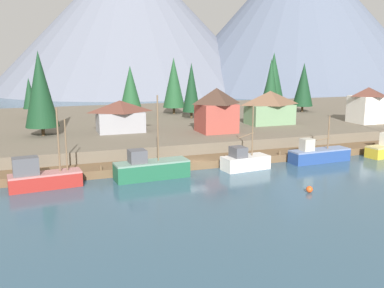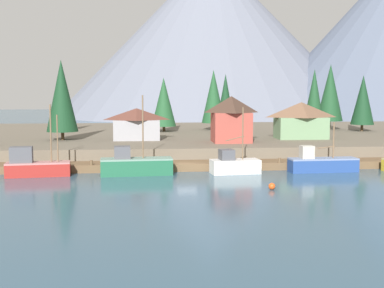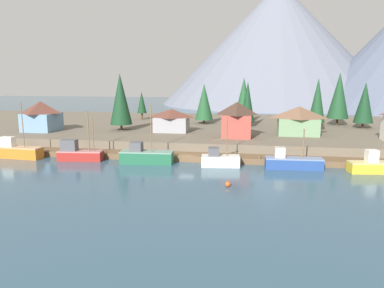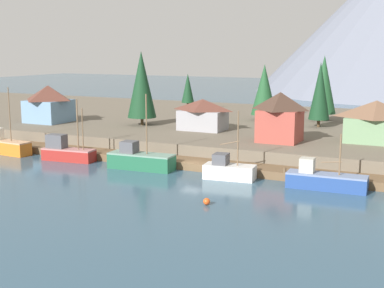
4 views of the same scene
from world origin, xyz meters
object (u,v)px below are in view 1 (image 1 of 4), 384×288
(house_white, at_px, (368,105))
(conifer_near_left, at_px, (174,83))
(fishing_boat_red, at_px, (41,177))
(conifer_back_right, at_px, (29,93))
(fishing_boat_blue, at_px, (318,154))
(conifer_mid_left, at_px, (271,84))
(conifer_mid_right, at_px, (191,87))
(house_grey, at_px, (120,116))
(channel_buoy, at_px, (309,189))
(conifer_back_left, at_px, (303,85))
(fishing_boat_green, at_px, (150,168))
(house_green, at_px, (270,107))
(conifer_centre, at_px, (40,89))
(conifer_near_right, at_px, (130,89))
(fishing_boat_white, at_px, (244,161))
(house_red, at_px, (216,110))

(house_white, xyz_separation_m, conifer_near_left, (-29.01, 24.47, 3.29))
(fishing_boat_red, xyz_separation_m, conifer_back_right, (-1.56, 41.42, 6.03))
(fishing_boat_blue, bearing_deg, conifer_mid_left, 71.22)
(fishing_boat_red, distance_m, conifer_back_right, 41.89)
(fishing_boat_red, bearing_deg, fishing_boat_blue, -5.44)
(conifer_mid_right, bearing_deg, house_grey, -144.50)
(channel_buoy, bearing_deg, conifer_back_left, 56.67)
(fishing_boat_green, height_order, conifer_near_left, conifer_near_left)
(fishing_boat_red, xyz_separation_m, fishing_boat_green, (12.02, -0.10, -0.06))
(house_green, bearing_deg, fishing_boat_green, -145.02)
(house_white, height_order, conifer_centre, conifer_centre)
(conifer_near_right, bearing_deg, conifer_mid_right, -22.08)
(fishing_boat_blue, distance_m, channel_buoy, 14.52)
(conifer_near_right, bearing_deg, fishing_boat_white, -78.38)
(fishing_boat_red, height_order, fishing_boat_green, fishing_boat_green)
(conifer_mid_right, bearing_deg, conifer_back_left, 3.84)
(fishing_boat_red, distance_m, fishing_boat_white, 24.26)
(fishing_boat_green, distance_m, conifer_near_right, 36.09)
(conifer_near_right, distance_m, conifer_mid_left, 27.61)
(house_white, relative_size, conifer_near_right, 0.63)
(conifer_near_left, distance_m, conifer_back_right, 28.76)
(house_grey, distance_m, house_white, 44.22)
(house_green, relative_size, house_grey, 1.11)
(fishing_boat_blue, xyz_separation_m, house_white, (20.41, 13.82, 4.72))
(fishing_boat_blue, height_order, house_white, house_white)
(conifer_mid_left, bearing_deg, conifer_back_left, 25.95)
(fishing_boat_red, relative_size, house_red, 1.25)
(house_grey, xyz_separation_m, conifer_centre, (-11.59, 0.51, 4.38))
(house_white, relative_size, conifer_mid_left, 0.56)
(fishing_boat_red, height_order, fishing_boat_white, fishing_boat_red)
(conifer_near_right, bearing_deg, conifer_near_left, 19.22)
(fishing_boat_green, relative_size, house_green, 1.16)
(fishing_boat_red, distance_m, fishing_boat_green, 12.02)
(house_red, xyz_separation_m, conifer_mid_right, (1.79, 16.63, 2.45))
(fishing_boat_white, bearing_deg, house_red, 75.45)
(fishing_boat_red, relative_size, conifer_centre, 0.69)
(fishing_boat_white, xyz_separation_m, conifer_centre, (-23.78, 19.69, 8.33))
(fishing_boat_white, relative_size, conifer_back_left, 0.77)
(fishing_boat_red, xyz_separation_m, conifer_centre, (0.48, 19.60, 8.13))
(fishing_boat_green, height_order, house_red, fishing_boat_green)
(house_red, distance_m, conifer_mid_left, 21.61)
(fishing_boat_red, bearing_deg, house_white, 8.32)
(fishing_boat_green, relative_size, conifer_near_right, 0.96)
(fishing_boat_green, xyz_separation_m, conifer_near_left, (14.96, 38.54, 7.83))
(conifer_mid_right, distance_m, conifer_back_right, 31.61)
(fishing_boat_white, distance_m, conifer_near_left, 39.44)
(conifer_back_right, height_order, channel_buoy, conifer_back_right)
(house_grey, height_order, conifer_back_left, conifer_back_left)
(conifer_mid_left, xyz_separation_m, conifer_mid_right, (-15.30, 3.76, -0.67))
(house_grey, xyz_separation_m, house_white, (43.92, -5.11, 0.72))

